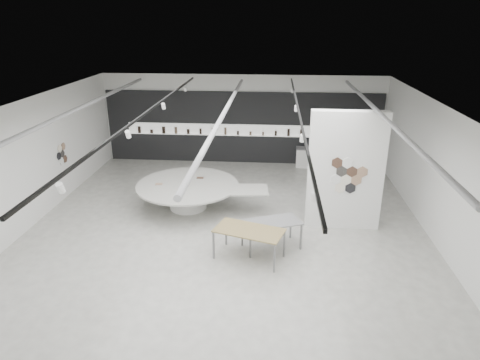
# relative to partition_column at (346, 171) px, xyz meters

# --- Properties ---
(room) EXTENTS (12.02, 14.02, 3.82)m
(room) POSITION_rel_partition_column_xyz_m (-3.59, -1.00, 0.27)
(room) COLOR #BAB9AF
(room) RESTS_ON ground
(back_wall_display) EXTENTS (11.80, 0.27, 3.10)m
(back_wall_display) POSITION_rel_partition_column_xyz_m (-3.58, 5.94, -0.26)
(back_wall_display) COLOR black
(back_wall_display) RESTS_ON ground
(partition_column) EXTENTS (2.20, 0.38, 3.60)m
(partition_column) POSITION_rel_partition_column_xyz_m (0.00, 0.00, 0.00)
(partition_column) COLOR white
(partition_column) RESTS_ON ground
(display_island) EXTENTS (4.56, 3.70, 0.87)m
(display_island) POSITION_rel_partition_column_xyz_m (-4.88, 0.94, -1.24)
(display_island) COLOR white
(display_island) RESTS_ON ground
(sample_table_wood) EXTENTS (1.98, 1.41, 0.84)m
(sample_table_wood) POSITION_rel_partition_column_xyz_m (-2.71, -2.09, -1.02)
(sample_table_wood) COLOR olive
(sample_table_wood) RESTS_ON ground
(sample_table_stone) EXTENTS (1.75, 1.32, 0.81)m
(sample_table_stone) POSITION_rel_partition_column_xyz_m (-2.13, -1.49, -1.06)
(sample_table_stone) COLOR gray
(sample_table_stone) RESTS_ON ground
(kitchen_counter) EXTENTS (1.49, 0.66, 1.15)m
(kitchen_counter) POSITION_rel_partition_column_xyz_m (-0.44, 5.51, -1.38)
(kitchen_counter) COLOR white
(kitchen_counter) RESTS_ON ground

